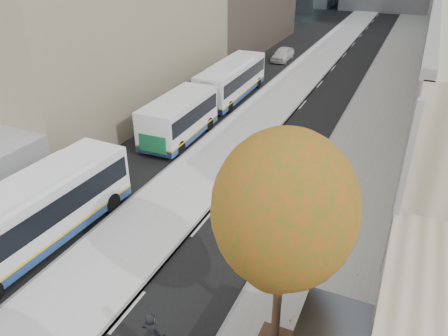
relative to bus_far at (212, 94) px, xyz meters
The scene contains 5 objects.
bus_platform 5.36m from the bus_far, 45.89° to the left, with size 4.25×150.00×0.15m, color silver.
sidewalk 12.25m from the bus_far, 17.69° to the left, with size 4.75×150.00×0.08m, color gray.
tree_c 21.70m from the bus_far, 58.87° to the right, with size 4.20×4.20×7.28m.
bus_far is the anchor object (origin of this frame).
distant_car 17.46m from the bus_far, 89.68° to the left, with size 1.66×4.14×1.41m, color silver.
Camera 1 is at (6.25, 2.96, 12.09)m, focal length 35.00 mm.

